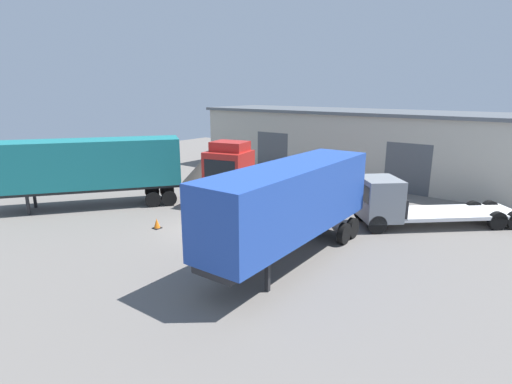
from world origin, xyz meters
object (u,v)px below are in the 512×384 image
Objects in this scene: tractor_unit_red at (232,175)px; container_trailer_yellow at (88,165)px; traffic_cone at (157,224)px; flatbed_truck_grey at (404,203)px; gravel_pile at (205,170)px; container_trailer_green at (291,201)px.

container_trailer_yellow is at bearing -62.57° from tractor_unit_red.
tractor_unit_red reaches higher than traffic_cone.
tractor_unit_red reaches higher than flatbed_truck_grey.
container_trailer_yellow reaches higher than traffic_cone.
container_trailer_yellow is at bearing 178.85° from traffic_cone.
flatbed_truck_grey is 2.18× the size of gravel_pile.
traffic_cone is (-10.28, -8.46, -1.02)m from flatbed_truck_grey.
tractor_unit_red is 0.64× the size of container_trailer_green.
traffic_cone is (6.55, -0.13, -2.43)m from container_trailer_yellow.
container_trailer_green is at bearing 43.15° from tractor_unit_red.
traffic_cone is at bearing -3.25° from flatbed_truck_grey.
gravel_pile is at bearing -147.46° from container_trailer_yellow.
tractor_unit_red is 9.23m from container_trailer_green.
flatbed_truck_grey is at bearing 39.47° from traffic_cone.
tractor_unit_red is at bearing 167.52° from container_trailer_yellow.
container_trailer_yellow reaches higher than tractor_unit_red.
tractor_unit_red is 0.81× the size of flatbed_truck_grey.
container_trailer_yellow is at bearing -94.01° from gravel_pile.
tractor_unit_red reaches higher than gravel_pile.
flatbed_truck_grey is 0.76× the size of container_trailer_yellow.
gravel_pile is (-6.07, 3.61, -0.94)m from tractor_unit_red.
tractor_unit_red is at bearing 88.21° from traffic_cone.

